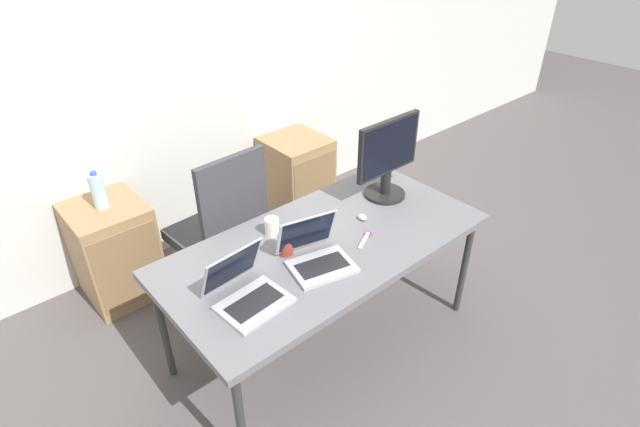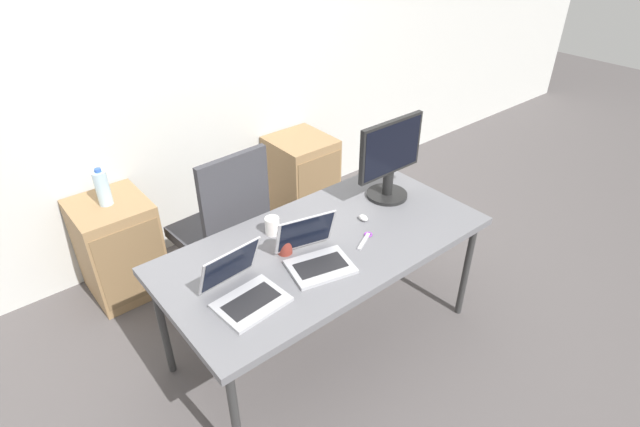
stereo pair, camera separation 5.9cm
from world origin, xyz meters
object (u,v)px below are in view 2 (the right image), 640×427
Objects in this scene: cabinet_left at (119,247)px; water_bottle at (102,188)px; coffee_cup_brown at (285,242)px; laptop_right at (244,290)px; coffee_cup_white at (272,226)px; office_chair at (224,241)px; monitor at (390,159)px; laptop_left at (315,255)px; mouse at (363,218)px; cabinet_right at (301,177)px.

water_bottle reaches higher than cabinet_left.
coffee_cup_brown is (0.50, -1.13, 0.01)m from water_bottle.
cabinet_left is 1.96× the size of laptop_right.
laptop_right is 3.53× the size of coffee_cup_white.
office_chair is 1.15m from monitor.
laptop_right is at bearing -169.02° from monitor.
laptop_left is at bearing -68.13° from coffee_cup_brown.
office_chair is 0.94m from laptop_left.
water_bottle reaches higher than mouse.
monitor is at bearing -39.79° from cabinet_left.
office_chair is 0.64m from coffee_cup_white.
laptop_left is 1.09× the size of laptop_right.
monitor is at bearing 4.48° from coffee_cup_brown.
cabinet_left is 1.81× the size of laptop_left.
cabinet_right is (0.95, 0.43, -0.05)m from office_chair.
cabinet_right is at bearing 24.56° from office_chair.
water_bottle is 0.66× the size of laptop_left.
office_chair is 0.80m from coffee_cup_brown.
mouse is (0.48, -0.74, 0.35)m from office_chair.
coffee_cup_brown is at bearing 175.69° from mouse.
laptop_right reaches higher than cabinet_left.
laptop_left is 0.40m from laptop_right.
laptop_left is at bearing -87.44° from coffee_cup_white.
monitor is (1.28, -1.07, 0.63)m from cabinet_left.
office_chair is 1.04m from cabinet_right.
coffee_cup_brown reaches higher than coffee_cup_white.
water_bottle is 1.24m from coffee_cup_brown.
water_bottle is at bearing 113.46° from laptop_left.
water_bottle is at bearing 130.42° from mouse.
laptop_left is at bearing -86.94° from office_chair.
mouse is at bearing -160.89° from monitor.
cabinet_left is 1.46m from cabinet_right.
laptop_right is at bearing -171.94° from mouse.
monitor is (0.72, 0.22, 0.19)m from laptop_left.
mouse is (-0.47, -1.17, 0.40)m from cabinet_right.
water_bottle is 1.41m from laptop_left.
mouse is at bearing -49.52° from cabinet_left.
laptop_right is (0.16, -1.29, 0.43)m from cabinet_left.
water_bottle is 1.68m from monitor.
cabinet_right is at bearing 68.28° from mouse.
water_bottle is at bearing 179.91° from cabinet_right.
mouse is 0.45× the size of coffee_cup_brown.
cabinet_left is 1.00× the size of cabinet_right.
coffee_cup_brown is (-0.06, 0.16, 0.02)m from laptop_left.
coffee_cup_white is at bearing 154.51° from mouse.
laptop_left reaches higher than cabinet_left.
coffee_cup_brown is at bearing -66.32° from water_bottle.
coffee_cup_brown is at bearing -175.52° from monitor.
mouse is (-0.29, -0.10, -0.23)m from monitor.
office_chair reaches higher than cabinet_right.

